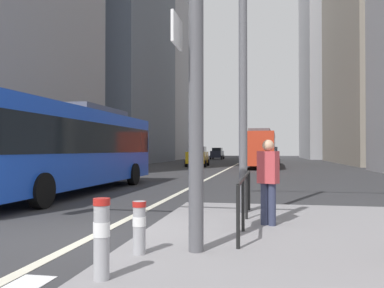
# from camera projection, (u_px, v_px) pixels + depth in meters

# --- Properties ---
(ground_plane) EXTENTS (160.00, 160.00, 0.00)m
(ground_plane) POSITION_uv_depth(u_px,v_px,m) (218.00, 174.00, 27.29)
(ground_plane) COLOR #303033
(lane_centre_line) EXTENTS (0.20, 80.00, 0.01)m
(lane_centre_line) POSITION_uv_depth(u_px,v_px,m) (231.00, 167.00, 37.12)
(lane_centre_line) COLOR beige
(lane_centre_line) RESTS_ON ground
(office_tower_left_mid) EXTENTS (11.93, 19.66, 33.41)m
(office_tower_left_mid) POSITION_uv_depth(u_px,v_px,m) (112.00, 31.00, 50.93)
(office_tower_left_mid) COLOR slate
(office_tower_left_mid) RESTS_ON ground
(office_tower_left_far) EXTENTS (10.77, 23.29, 51.54)m
(office_tower_left_far) POSITION_uv_depth(u_px,v_px,m) (161.00, 20.00, 74.73)
(office_tower_left_far) COLOR #9E9EA3
(office_tower_left_far) RESTS_ON ground
(office_tower_right_far) EXTENTS (13.70, 22.24, 49.43)m
(office_tower_right_far) POSITION_uv_depth(u_px,v_px,m) (342.00, 25.00, 74.18)
(office_tower_right_far) COLOR #9E9EA3
(office_tower_right_far) RESTS_ON ground
(city_bus_blue_oncoming) EXTENTS (2.81, 11.81, 3.40)m
(city_bus_blue_oncoming) POSITION_uv_depth(u_px,v_px,m) (70.00, 144.00, 15.11)
(city_bus_blue_oncoming) COLOR blue
(city_bus_blue_oncoming) RESTS_ON ground
(city_bus_red_receding) EXTENTS (2.93, 11.44, 3.40)m
(city_bus_red_receding) POSITION_uv_depth(u_px,v_px,m) (261.00, 147.00, 36.51)
(city_bus_red_receding) COLOR red
(city_bus_red_receding) RESTS_ON ground
(city_bus_red_distant) EXTENTS (2.91, 11.18, 3.40)m
(city_bus_red_distant) POSITION_uv_depth(u_px,v_px,m) (260.00, 148.00, 54.51)
(city_bus_red_distant) COLOR red
(city_bus_red_distant) RESTS_ON ground
(car_oncoming_mid) EXTENTS (2.11, 4.10, 1.94)m
(car_oncoming_mid) POSITION_uv_depth(u_px,v_px,m) (217.00, 153.00, 67.39)
(car_oncoming_mid) COLOR #232838
(car_oncoming_mid) RESTS_ON ground
(car_receding_near) EXTENTS (2.07, 4.54, 1.94)m
(car_receding_near) POSITION_uv_depth(u_px,v_px,m) (268.00, 155.00, 45.38)
(car_receding_near) COLOR black
(car_receding_near) RESTS_ON ground
(car_receding_far) EXTENTS (2.12, 4.22, 1.94)m
(car_receding_far) POSITION_uv_depth(u_px,v_px,m) (271.00, 155.00, 45.25)
(car_receding_far) COLOR #B2A899
(car_receding_far) RESTS_ON ground
(car_oncoming_far) EXTENTS (2.21, 4.33, 1.94)m
(car_oncoming_far) POSITION_uv_depth(u_px,v_px,m) (198.00, 156.00, 39.31)
(car_oncoming_far) COLOR gold
(car_oncoming_far) RESTS_ON ground
(bollard_left) EXTENTS (0.20, 0.20, 0.93)m
(bollard_left) POSITION_uv_depth(u_px,v_px,m) (102.00, 235.00, 4.60)
(bollard_left) COLOR #99999E
(bollard_left) RESTS_ON median_island
(bollard_right) EXTENTS (0.20, 0.20, 0.75)m
(bollard_right) POSITION_uv_depth(u_px,v_px,m) (139.00, 224.00, 5.72)
(bollard_right) COLOR #99999E
(bollard_right) RESTS_ON median_island
(pedestrian_railing) EXTENTS (0.06, 3.98, 0.98)m
(pedestrian_railing) POSITION_uv_depth(u_px,v_px,m) (245.00, 189.00, 7.96)
(pedestrian_railing) COLOR black
(pedestrian_railing) RESTS_ON median_island
(pedestrian_waiting) EXTENTS (0.44, 0.37, 1.69)m
(pedestrian_waiting) POSITION_uv_depth(u_px,v_px,m) (268.00, 178.00, 7.92)
(pedestrian_waiting) COLOR #2D334C
(pedestrian_waiting) RESTS_ON median_island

